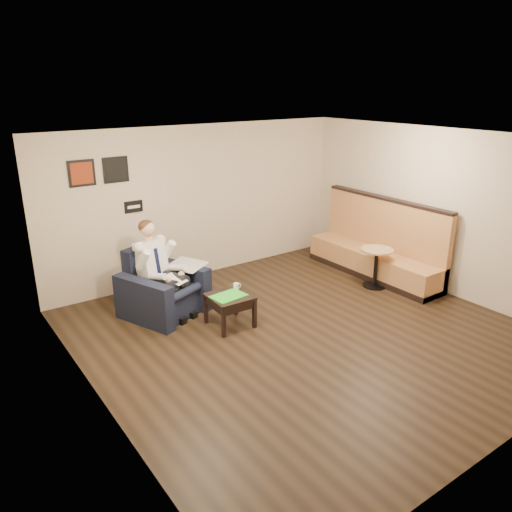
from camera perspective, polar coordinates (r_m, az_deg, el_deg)
ground at (r=7.48m, az=5.54°, el=-8.72°), size 6.00×6.00×0.00m
wall_back at (r=9.31m, az=-6.37°, el=6.14°), size 6.00×0.02×2.80m
wall_left at (r=5.55m, az=-18.22°, el=-4.04°), size 0.02×6.00×2.80m
wall_right at (r=9.13m, az=20.29°, el=4.79°), size 0.02×6.00×2.80m
ceiling at (r=6.64m, az=6.33°, el=13.11°), size 6.00×6.00×0.02m
seating_sign at (r=8.74m, az=-13.82°, el=5.50°), size 0.32×0.02×0.20m
art_print_left at (r=8.36m, az=-19.30°, el=8.92°), size 0.42×0.03×0.42m
art_print_right at (r=8.52m, az=-15.74°, el=9.47°), size 0.42×0.03×0.42m
armchair at (r=7.95m, az=-10.55°, el=-3.03°), size 1.40×1.40×1.05m
seated_man at (r=7.79m, az=-9.90°, el=-1.93°), size 1.01×1.21×1.44m
lap_papers at (r=7.75m, az=-9.25°, el=-2.62°), size 0.36×0.41×0.01m
newspaper at (r=8.11m, az=-7.91°, el=-1.00°), size 0.65×0.71×0.01m
side_table at (r=7.57m, az=-3.00°, el=-6.23°), size 0.62×0.62×0.49m
green_folder at (r=7.43m, az=-3.16°, el=-4.59°), size 0.53×0.40×0.01m
coffee_mug at (r=7.64m, az=-2.28°, el=-3.51°), size 0.09×0.09×0.10m
smartphone at (r=7.63m, az=-3.36°, el=-3.95°), size 0.17×0.11×0.01m
banquette at (r=9.59m, az=13.43°, el=1.94°), size 0.68×2.83×1.45m
cafe_table at (r=9.17m, az=13.51°, el=-1.32°), size 0.73×0.73×0.71m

